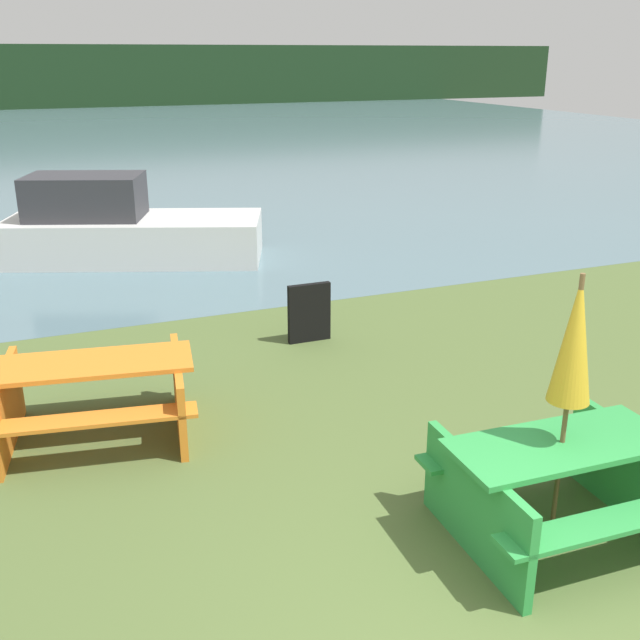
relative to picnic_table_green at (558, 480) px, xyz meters
name	(u,v)px	position (x,y,z in m)	size (l,w,h in m)	color
water	(69,138)	(-1.01, 30.85, -0.47)	(60.00, 50.00, 0.00)	slate
far_treeline	(40,76)	(-1.01, 50.85, 1.53)	(80.00, 1.60, 4.00)	#193319
picnic_table_green	(558,480)	(0.00, 0.00, 0.00)	(1.71, 1.44, 0.78)	green
picnic_table_orange	(94,391)	(-3.00, 2.89, 0.00)	(2.04, 1.66, 0.76)	orange
umbrella_gold	(575,341)	(0.00, 0.00, 1.10)	(0.30, 0.30, 2.05)	brown
boat	(124,229)	(-1.78, 9.37, 0.08)	(4.66, 3.07, 1.49)	silver
signboard	(309,313)	(-0.23, 4.46, -0.10)	(0.55, 0.08, 0.75)	black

